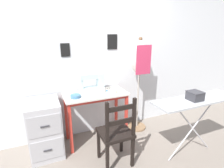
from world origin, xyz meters
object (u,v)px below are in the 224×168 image
at_px(filing_cabinet, 45,128).
at_px(thread_spool_near_machine, 107,91).
at_px(dress_form, 140,64).
at_px(storage_box, 195,96).
at_px(sewing_machine, 93,84).
at_px(wooden_chair, 116,133).
at_px(scissors, 118,92).
at_px(ironing_board, 197,102).
at_px(thread_spool_mid_table, 108,89).
at_px(fabric_bowl, 76,96).

bearing_deg(filing_cabinet, thread_spool_near_machine, 2.67).
distance_m(thread_spool_near_machine, filing_cabinet, 1.02).
xyz_separation_m(dress_form, storage_box, (0.26, -0.92, -0.28)).
height_order(sewing_machine, wooden_chair, sewing_machine).
height_order(scissors, ironing_board, ironing_board).
distance_m(scissors, wooden_chair, 0.68).
bearing_deg(sewing_machine, storage_box, -41.63).
bearing_deg(dress_form, thread_spool_mid_table, 178.23).
xyz_separation_m(sewing_machine, dress_form, (0.78, -0.01, 0.25)).
bearing_deg(filing_cabinet, wooden_chair, -35.66).
height_order(fabric_bowl, storage_box, storage_box).
relative_size(scissors, filing_cabinet, 0.15).
relative_size(sewing_machine, wooden_chair, 0.39).
distance_m(thread_spool_mid_table, wooden_chair, 0.79).
bearing_deg(ironing_board, thread_spool_near_machine, 136.51).
height_order(thread_spool_near_machine, dress_form, dress_form).
xyz_separation_m(sewing_machine, scissors, (0.34, -0.15, -0.13)).
bearing_deg(ironing_board, filing_cabinet, 156.06).
bearing_deg(thread_spool_near_machine, scissors, -35.49).
bearing_deg(fabric_bowl, wooden_chair, -56.13).
distance_m(thread_spool_mid_table, filing_cabinet, 1.07).
height_order(fabric_bowl, wooden_chair, wooden_chair).
relative_size(filing_cabinet, ironing_board, 0.64).
bearing_deg(thread_spool_mid_table, storage_box, -49.47).
relative_size(thread_spool_near_machine, storage_box, 0.18).
xyz_separation_m(sewing_machine, thread_spool_mid_table, (0.24, 0.01, -0.12)).
bearing_deg(sewing_machine, filing_cabinet, -172.87).
bearing_deg(scissors, dress_form, 18.12).
bearing_deg(thread_spool_mid_table, filing_cabinet, -174.05).
distance_m(filing_cabinet, ironing_board, 2.06).
bearing_deg(ironing_board, dress_form, 109.59).
bearing_deg(filing_cabinet, sewing_machine, 7.13).
bearing_deg(wooden_chair, fabric_bowl, 123.87).
height_order(sewing_machine, scissors, sewing_machine).
distance_m(fabric_bowl, scissors, 0.64).
height_order(sewing_machine, fabric_bowl, sewing_machine).
height_order(fabric_bowl, dress_form, dress_form).
bearing_deg(fabric_bowl, sewing_machine, 22.02).
bearing_deg(fabric_bowl, scissors, -2.77).
height_order(thread_spool_mid_table, storage_box, storage_box).
height_order(filing_cabinet, dress_form, dress_form).
xyz_separation_m(filing_cabinet, storage_box, (1.78, -0.83, 0.50)).
xyz_separation_m(scissors, storage_box, (0.70, -0.77, 0.11)).
bearing_deg(thread_spool_mid_table, ironing_board, -46.80).
height_order(sewing_machine, filing_cabinet, sewing_machine).
bearing_deg(wooden_chair, sewing_machine, 96.16).
distance_m(fabric_bowl, wooden_chair, 0.76).
bearing_deg(filing_cabinet, dress_form, 3.21).
relative_size(sewing_machine, filing_cabinet, 0.48).
bearing_deg(filing_cabinet, thread_spool_mid_table, 5.95).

